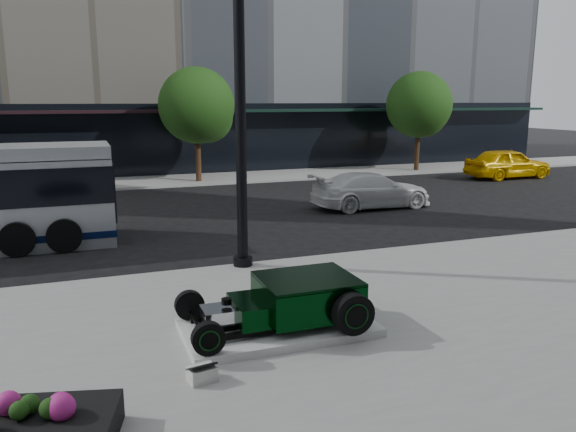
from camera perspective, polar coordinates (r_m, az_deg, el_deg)
name	(u,v)px	position (r m, az deg, el deg)	size (l,w,h in m)	color
ground	(256,245)	(16.58, -3.31, -3.00)	(120.00, 120.00, 0.00)	black
sidewalk_far	(176,180)	(29.99, -11.30, 3.56)	(70.00, 4.00, 0.12)	gray
street_trees	(199,109)	(29.00, -9.02, 10.73)	(29.80, 3.80, 5.70)	black
display_plinth	(279,328)	(10.28, -0.95, -11.27)	(3.40, 1.80, 0.15)	silver
hot_rod	(296,299)	(10.21, 0.82, -8.42)	(3.22, 2.00, 0.81)	black
info_plaque	(202,373)	(8.72, -8.74, -15.50)	(0.45, 0.37, 0.31)	silver
lamppost	(240,103)	(13.64, -4.88, 11.41)	(0.48, 0.48, 8.71)	black
flower_planter	(32,425)	(7.87, -24.56, -18.79)	(2.18, 1.47, 0.65)	black
white_sedan	(371,190)	(22.43, 8.47, 2.61)	(1.97, 4.83, 1.40)	white
yellow_taxi	(508,163)	(32.85, 21.42, 5.00)	(1.92, 4.77, 1.63)	#EBB304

